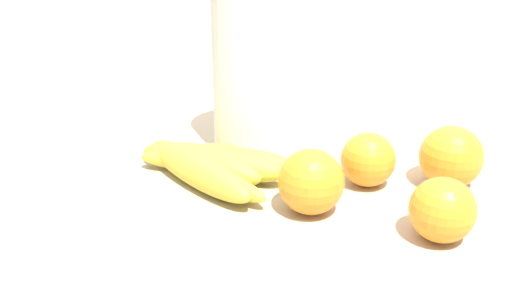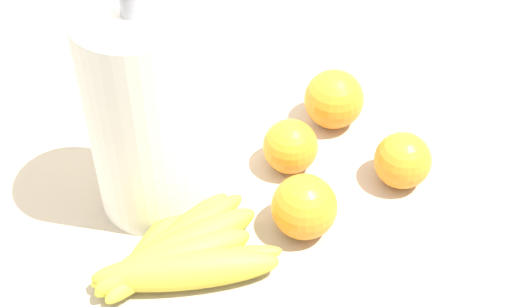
% 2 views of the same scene
% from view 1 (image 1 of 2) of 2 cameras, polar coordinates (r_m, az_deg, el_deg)
% --- Properties ---
extents(wall_back, '(2.04, 0.06, 1.30)m').
position_cam_1_polar(wall_back, '(1.20, 14.69, -4.78)').
color(wall_back, silver).
rests_on(wall_back, ground).
extents(banana_bunch, '(0.21, 0.17, 0.04)m').
position_cam_1_polar(banana_bunch, '(0.74, -4.85, -0.99)').
color(banana_bunch, gold).
rests_on(banana_bunch, counter).
extents(orange_center, '(0.07, 0.07, 0.07)m').
position_cam_1_polar(orange_center, '(0.72, 11.06, -0.63)').
color(orange_center, orange).
rests_on(orange_center, counter).
extents(orange_front, '(0.08, 0.08, 0.08)m').
position_cam_1_polar(orange_front, '(0.65, 5.49, -2.81)').
color(orange_front, orange).
rests_on(orange_front, counter).
extents(orange_back_left, '(0.07, 0.07, 0.07)m').
position_cam_1_polar(orange_back_left, '(0.63, 18.02, -5.36)').
color(orange_back_left, orange).
rests_on(orange_back_left, counter).
extents(orange_far_right, '(0.08, 0.08, 0.08)m').
position_cam_1_polar(orange_far_right, '(0.75, 18.79, -0.32)').
color(orange_far_right, orange).
rests_on(orange_far_right, counter).
extents(paper_towel_roll, '(0.13, 0.13, 0.29)m').
position_cam_1_polar(paper_towel_roll, '(0.78, 0.38, 9.34)').
color(paper_towel_roll, white).
rests_on(paper_towel_roll, counter).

